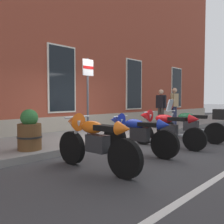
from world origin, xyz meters
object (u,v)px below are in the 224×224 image
Objects in this scene: motorcycle_red_sport at (165,127)px; pedestrian_dark_jacket at (161,106)px; pedestrian_tan_coat at (174,104)px; motorcycle_orange_sport at (93,140)px; parking_sign at (88,88)px; motorcycle_blue_sport at (135,132)px; barrel_planter at (30,132)px; motorcycle_green_touring at (193,124)px.

pedestrian_dark_jacket is at bearing 33.93° from motorcycle_red_sport.
motorcycle_red_sport is at bearing -153.82° from pedestrian_tan_coat.
parking_sign is (1.30, 1.70, 1.08)m from motorcycle_orange_sport.
motorcycle_orange_sport is 0.97× the size of motorcycle_red_sport.
motorcycle_blue_sport is at bearing 8.06° from motorcycle_orange_sport.
barrel_planter reaches higher than motorcycle_blue_sport.
motorcycle_red_sport is at bearing 3.76° from motorcycle_orange_sport.
parking_sign reaches higher than barrel_planter.
motorcycle_green_touring is at bearing -128.71° from pedestrian_dark_jacket.
motorcycle_orange_sport is at bearing -171.94° from motorcycle_blue_sport.
barrel_planter is (-3.14, 1.66, 0.01)m from motorcycle_red_sport.
motorcycle_blue_sport is at bearing -40.84° from barrel_planter.
motorcycle_orange_sport reaches higher than motorcycle_red_sport.
motorcycle_orange_sport is at bearing -79.64° from barrel_planter.
motorcycle_orange_sport is 4.17m from motorcycle_green_touring.
parking_sign reaches higher than motorcycle_blue_sport.
parking_sign is (-0.24, 1.48, 1.11)m from motorcycle_blue_sport.
motorcycle_orange_sport is 1.88m from barrel_planter.
motorcycle_blue_sport is 5.80m from pedestrian_tan_coat.
barrel_planter is at bearing -175.03° from pedestrian_dark_jacket.
motorcycle_blue_sport is at bearing 175.01° from motorcycle_green_touring.
motorcycle_orange_sport is at bearing 179.86° from motorcycle_green_touring.
motorcycle_red_sport is (2.80, 0.18, -0.00)m from motorcycle_orange_sport.
pedestrian_dark_jacket is 0.95× the size of pedestrian_tan_coat.
motorcycle_blue_sport is at bearing 178.41° from motorcycle_red_sport.
barrel_planter is at bearing 157.60° from motorcycle_green_touring.
pedestrian_dark_jacket is at bearing 25.64° from motorcycle_blue_sport.
parking_sign is (-1.50, 1.52, 1.08)m from motorcycle_red_sport.
motorcycle_red_sport is 2.39m from parking_sign.
pedestrian_dark_jacket reaches higher than motorcycle_blue_sport.
pedestrian_tan_coat is at bearing 20.36° from motorcycle_blue_sport.
motorcycle_green_touring is at bearing -141.25° from pedestrian_tan_coat.
parking_sign is at bearing 134.66° from motorcycle_red_sport.
pedestrian_tan_coat is (6.96, 2.23, 0.56)m from motorcycle_orange_sport.
barrel_planter is (-1.64, 0.15, -1.07)m from parking_sign.
motorcycle_orange_sport is 0.89× the size of parking_sign.
motorcycle_blue_sport is 0.96× the size of motorcycle_red_sport.
pedestrian_dark_jacket is 0.87m from pedestrian_tan_coat.
parking_sign is (-2.87, 1.71, 1.10)m from motorcycle_green_touring.
motorcycle_blue_sport is 0.93× the size of motorcycle_green_touring.
motorcycle_orange_sport is 6.58m from pedestrian_dark_jacket.
motorcycle_blue_sport is 1.18× the size of pedestrian_tan_coat.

